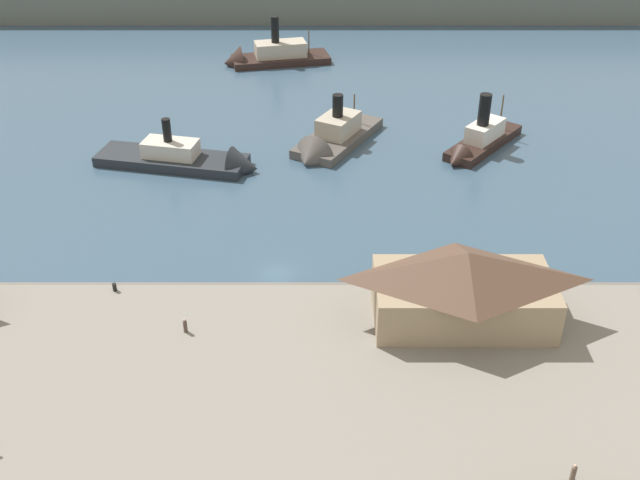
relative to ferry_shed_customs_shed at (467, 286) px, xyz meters
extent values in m
plane|color=#385166|center=(-19.15, 9.75, -5.20)|extent=(320.00, 320.00, 0.00)
cube|color=gray|center=(-19.15, -12.25, -4.60)|extent=(110.00, 36.00, 1.20)
cube|color=#666159|center=(-19.15, 6.15, -4.70)|extent=(110.00, 0.80, 1.00)
cube|color=#998466|center=(0.00, 0.00, -1.64)|extent=(17.60, 9.19, 4.73)
pyramid|color=brown|center=(0.00, 0.00, 2.30)|extent=(17.95, 9.64, 3.15)
cylinder|color=#4C3D33|center=(-27.50, -2.20, -3.34)|extent=(0.39, 0.39, 1.33)
sphere|color=#CCA889|center=(-27.50, -2.20, -2.55)|extent=(0.24, 0.24, 0.24)
cylinder|color=#6B5B4C|center=(5.45, -20.50, -3.28)|extent=(0.42, 0.42, 1.45)
sphere|color=#CCA889|center=(5.45, -20.50, -2.43)|extent=(0.26, 0.26, 0.26)
cylinder|color=black|center=(-36.11, 4.74, -3.55)|extent=(0.44, 0.44, 0.90)
cube|color=#23282D|center=(-35.58, 37.41, -4.48)|extent=(22.59, 10.79, 1.44)
cone|color=#23282D|center=(-24.96, 35.10, -4.48)|extent=(5.03, 6.39, 5.68)
cube|color=beige|center=(-35.58, 37.41, -2.62)|extent=(8.36, 5.46, 2.28)
cylinder|color=black|center=(-35.83, 37.47, 0.20)|extent=(1.22, 1.22, 3.37)
cube|color=black|center=(-21.90, 82.45, -4.55)|extent=(19.75, 10.65, 1.32)
cone|color=black|center=(-31.05, 80.45, -4.55)|extent=(4.60, 6.70, 6.12)
cube|color=#B2A893|center=(-21.90, 82.45, -2.50)|extent=(10.45, 6.41, 2.78)
cylinder|color=black|center=(-22.83, 82.24, 1.36)|extent=(1.53, 1.53, 4.94)
cylinder|color=brown|center=(-16.41, 83.65, -1.55)|extent=(0.24, 0.24, 4.68)
cube|color=black|center=(10.49, 43.58, -4.52)|extent=(13.82, 15.65, 1.36)
cone|color=black|center=(5.36, 37.18, -4.52)|extent=(5.05, 4.87, 4.10)
cube|color=silver|center=(10.49, 43.58, -2.54)|extent=(6.87, 7.45, 2.61)
cylinder|color=black|center=(9.83, 42.75, 1.12)|extent=(1.77, 1.77, 4.71)
cylinder|color=brown|center=(13.57, 47.42, -1.13)|extent=(0.24, 0.24, 5.42)
cube|color=#514C47|center=(-11.45, 45.43, -4.53)|extent=(14.60, 18.79, 1.35)
cone|color=#514C47|center=(-15.71, 37.71, -4.53)|extent=(7.01, 5.80, 6.25)
cube|color=#B2A893|center=(-11.45, 45.43, -2.39)|extent=(7.27, 8.18, 2.93)
cylinder|color=black|center=(-11.58, 45.19, 0.77)|extent=(1.62, 1.62, 3.39)
cylinder|color=brown|center=(-8.90, 50.05, -1.56)|extent=(0.24, 0.24, 4.58)
camera|label=1|loc=(-14.23, -60.23, 42.90)|focal=42.10mm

